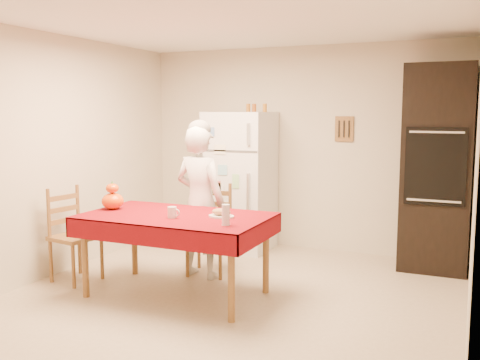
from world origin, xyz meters
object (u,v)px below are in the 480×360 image
Objects in this scene: refrigerator at (240,181)px; chair_left at (71,231)px; coffee_mug at (172,212)px; wine_glass at (226,215)px; pumpkin_lower at (113,201)px; dining_table at (176,222)px; bread_plate at (221,216)px; oven_cabinet at (437,168)px; chair_far at (211,225)px; seated_woman at (200,202)px.

chair_left is at bearing -119.85° from refrigerator.
wine_glass is at bearing -8.84° from coffee_mug.
chair_left is 1.87m from wine_glass.
wine_glass is (1.33, -0.23, 0.01)m from pumpkin_lower.
refrigerator is at bearing 94.72° from dining_table.
bread_plate is at bearing -77.32° from chair_left.
oven_cabinet is 2.49m from chair_far.
dining_table is 8.00× the size of pumpkin_lower.
bread_plate is (1.64, 0.09, 0.26)m from chair_left.
chair_far is at bearing 94.77° from coffee_mug.
coffee_mug is 0.77m from pumpkin_lower.
chair_left is 0.61× the size of seated_woman.
wine_glass is at bearing -69.46° from refrigerator.
oven_cabinet is 22.00× the size of coffee_mug.
wine_glass is (0.57, -0.09, 0.04)m from coffee_mug.
chair_far is 0.90m from bread_plate.
chair_left reaches higher than wine_glass.
chair_far is 4.47× the size of pumpkin_lower.
coffee_mug is 0.57× the size of wine_glass.
seated_woman is at bearing -86.21° from refrigerator.
bread_plate is (0.44, 0.06, 0.08)m from dining_table.
bread_plate is (-0.18, 0.29, -0.08)m from wine_glass.
chair_far reaches higher than wine_glass.
oven_cabinet is 3.88m from chair_left.
seated_woman is at bearing 129.39° from wine_glass.
bread_plate is at bearing 2.76° from pumpkin_lower.
chair_far is 1.42m from chair_left.
refrigerator is 2.15m from chair_left.
oven_cabinet is 2.50m from bread_plate.
seated_woman is 0.75m from bread_plate.
pumpkin_lower is at bearing -177.24° from bread_plate.
refrigerator reaches higher than coffee_mug.
chair_left is 0.60m from pumpkin_lower.
wine_glass reaches higher than dining_table.
pumpkin_lower is (-0.68, -0.77, 0.33)m from chair_far.
oven_cabinet is (2.28, 0.05, 0.25)m from refrigerator.
chair_left is at bearing -176.96° from bread_plate.
dining_table is 1.79× the size of chair_far.
chair_far is at bearing 48.78° from pumpkin_lower.
pumpkin_lower is at bearing -76.67° from chair_left.
bread_plate is (0.51, -0.55, -0.01)m from seated_woman.
dining_table is 0.62m from seated_woman.
oven_cabinet reaches higher than pumpkin_lower.
refrigerator is 2.18m from wine_glass.
seated_woman is (-0.07, 0.61, 0.09)m from dining_table.
wine_glass reaches higher than pumpkin_lower.
chair_far is 0.97m from coffee_mug.
pumpkin_lower is (-0.71, 0.00, 0.15)m from dining_table.
seated_woman is at bearing 98.63° from coffee_mug.
dining_table is 9.66× the size of wine_glass.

